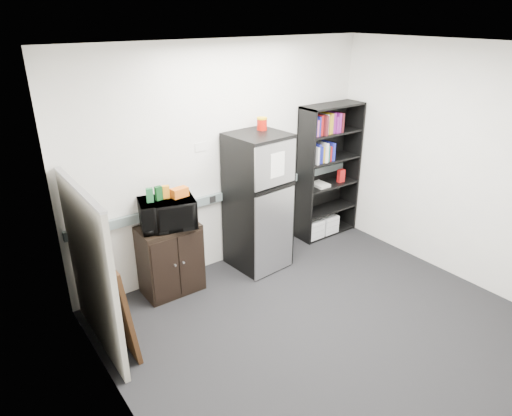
# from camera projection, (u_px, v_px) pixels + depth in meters

# --- Properties ---
(floor) EXTENTS (4.00, 4.00, 0.00)m
(floor) POSITION_uv_depth(u_px,v_px,m) (322.00, 326.00, 4.66)
(floor) COLOR black
(floor) RESTS_ON ground
(wall_back) EXTENTS (4.00, 0.02, 2.70)m
(wall_back) POSITION_uv_depth(u_px,v_px,m) (227.00, 158.00, 5.43)
(wall_back) COLOR silver
(wall_back) RESTS_ON floor
(wall_right) EXTENTS (0.02, 3.50, 2.70)m
(wall_right) POSITION_uv_depth(u_px,v_px,m) (457.00, 165.00, 5.21)
(wall_right) COLOR silver
(wall_right) RESTS_ON floor
(wall_left) EXTENTS (0.02, 3.50, 2.70)m
(wall_left) POSITION_uv_depth(u_px,v_px,m) (116.00, 274.00, 3.05)
(wall_left) COLOR silver
(wall_left) RESTS_ON floor
(ceiling) EXTENTS (4.00, 3.50, 0.02)m
(ceiling) POSITION_uv_depth(u_px,v_px,m) (342.00, 47.00, 3.59)
(ceiling) COLOR white
(ceiling) RESTS_ON wall_back
(electrical_raceway) EXTENTS (3.92, 0.05, 0.10)m
(electrical_raceway) POSITION_uv_depth(u_px,v_px,m) (229.00, 194.00, 5.58)
(electrical_raceway) COLOR slate
(electrical_raceway) RESTS_ON wall_back
(wall_note) EXTENTS (0.14, 0.00, 0.10)m
(wall_note) POSITION_uv_depth(u_px,v_px,m) (201.00, 147.00, 5.15)
(wall_note) COLOR white
(wall_note) RESTS_ON wall_back
(bookshelf) EXTENTS (0.90, 0.34, 1.85)m
(bookshelf) POSITION_uv_depth(u_px,v_px,m) (327.00, 169.00, 6.25)
(bookshelf) COLOR black
(bookshelf) RESTS_ON floor
(cubicle_partition) EXTENTS (0.06, 1.30, 1.62)m
(cubicle_partition) POSITION_uv_depth(u_px,v_px,m) (91.00, 270.00, 4.12)
(cubicle_partition) COLOR gray
(cubicle_partition) RESTS_ON floor
(cabinet) EXTENTS (0.65, 0.44, 0.82)m
(cabinet) POSITION_uv_depth(u_px,v_px,m) (171.00, 259.00, 5.11)
(cabinet) COLOR black
(cabinet) RESTS_ON floor
(microwave) EXTENTS (0.66, 0.53, 0.32)m
(microwave) POSITION_uv_depth(u_px,v_px,m) (167.00, 213.00, 4.87)
(microwave) COLOR black
(microwave) RESTS_ON cabinet
(snack_box_a) EXTENTS (0.08, 0.07, 0.15)m
(snack_box_a) POSITION_uv_depth(u_px,v_px,m) (150.00, 195.00, 4.72)
(snack_box_a) COLOR #1B5F30
(snack_box_a) RESTS_ON microwave
(snack_box_b) EXTENTS (0.07, 0.05, 0.15)m
(snack_box_b) POSITION_uv_depth(u_px,v_px,m) (159.00, 193.00, 4.77)
(snack_box_b) COLOR #0D3D17
(snack_box_b) RESTS_ON microwave
(snack_box_c) EXTENTS (0.08, 0.07, 0.14)m
(snack_box_c) POSITION_uv_depth(u_px,v_px,m) (166.00, 192.00, 4.82)
(snack_box_c) COLOR orange
(snack_box_c) RESTS_ON microwave
(snack_bag) EXTENTS (0.19, 0.12, 0.10)m
(snack_bag) POSITION_uv_depth(u_px,v_px,m) (179.00, 192.00, 4.86)
(snack_bag) COLOR #D05C14
(snack_bag) RESTS_ON microwave
(refrigerator) EXTENTS (0.68, 0.71, 1.68)m
(refrigerator) POSITION_uv_depth(u_px,v_px,m) (258.00, 202.00, 5.51)
(refrigerator) COLOR black
(refrigerator) RESTS_ON floor
(coffee_can) EXTENTS (0.12, 0.12, 0.17)m
(coffee_can) POSITION_uv_depth(u_px,v_px,m) (262.00, 123.00, 5.31)
(coffee_can) COLOR #B11308
(coffee_can) RESTS_ON refrigerator
(framed_poster) EXTENTS (0.15, 0.76, 0.98)m
(framed_poster) POSITION_uv_depth(u_px,v_px,m) (115.00, 301.00, 4.22)
(framed_poster) COLOR black
(framed_poster) RESTS_ON floor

